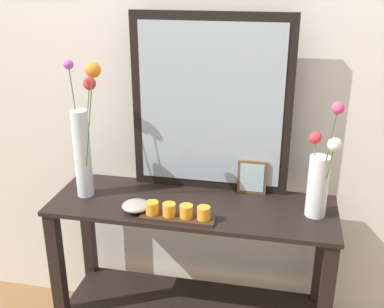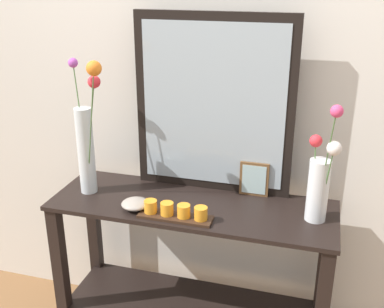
% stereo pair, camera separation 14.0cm
% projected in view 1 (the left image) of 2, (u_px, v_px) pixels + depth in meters
% --- Properties ---
extents(wall_back, '(6.40, 0.08, 2.70)m').
position_uv_depth(wall_back, '(206.00, 74.00, 2.22)').
color(wall_back, silver).
rests_on(wall_back, ground).
extents(console_table, '(1.28, 0.43, 0.83)m').
position_uv_depth(console_table, '(192.00, 262.00, 2.22)').
color(console_table, black).
rests_on(console_table, ground).
extents(mirror_leaning, '(0.73, 0.03, 0.82)m').
position_uv_depth(mirror_leaning, '(211.00, 105.00, 2.11)').
color(mirror_leaning, black).
rests_on(mirror_leaning, console_table).
extents(tall_vase_left, '(0.22, 0.25, 0.64)m').
position_uv_depth(tall_vase_left, '(83.00, 141.00, 2.09)').
color(tall_vase_left, silver).
rests_on(tall_vase_left, console_table).
extents(vase_right, '(0.13, 0.16, 0.52)m').
position_uv_depth(vase_right, '(320.00, 178.00, 1.94)').
color(vase_right, silver).
rests_on(vase_right, console_table).
extents(candle_tray, '(0.32, 0.09, 0.07)m').
position_uv_depth(candle_tray, '(178.00, 213.00, 1.97)').
color(candle_tray, '#382316').
rests_on(candle_tray, console_table).
extents(picture_frame_small, '(0.13, 0.01, 0.16)m').
position_uv_depth(picture_frame_small, '(252.00, 177.00, 2.18)').
color(picture_frame_small, brown).
rests_on(picture_frame_small, console_table).
extents(decorative_bowl, '(0.12, 0.12, 0.05)m').
position_uv_depth(decorative_bowl, '(136.00, 206.00, 2.03)').
color(decorative_bowl, '#9E9389').
rests_on(decorative_bowl, console_table).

